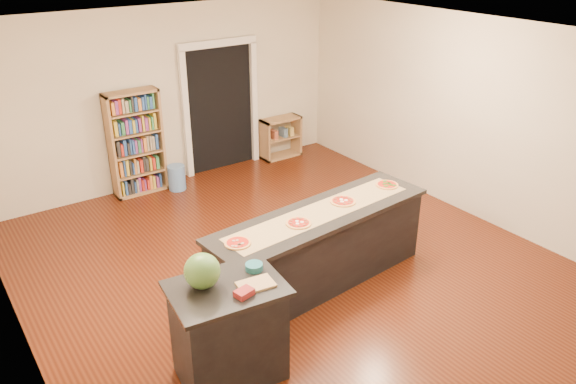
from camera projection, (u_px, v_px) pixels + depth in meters
room at (298, 166)px, 6.27m from camera, size 6.00×7.00×2.80m
doorway at (220, 100)px, 9.39m from camera, size 1.40×0.09×2.21m
kitchen_island at (320, 248)px, 6.46m from camera, size 2.80×0.76×0.92m
side_counter at (229, 331)px, 5.07m from camera, size 0.99×0.73×0.98m
bookshelf at (136, 143)px, 8.61m from camera, size 0.82×0.29×1.64m
low_shelf at (281, 137)px, 10.19m from camera, size 0.74×0.32×0.74m
waste_bin at (177, 178)px, 8.96m from camera, size 0.28×0.28×0.40m
kraft_paper at (321, 212)px, 6.28m from camera, size 2.46×0.64×0.00m
watermelon at (202, 271)px, 4.80m from camera, size 0.32×0.32×0.32m
cutting_board at (256, 284)px, 4.88m from camera, size 0.34×0.25×0.02m
package_red at (244, 293)px, 4.74m from camera, size 0.18×0.14×0.06m
package_teal at (254, 267)px, 5.10m from camera, size 0.16×0.16×0.06m
pizza_a at (238, 243)px, 5.64m from camera, size 0.28×0.28×0.02m
pizza_b at (299, 223)px, 6.02m from camera, size 0.26×0.26×0.02m
pizza_c at (343, 201)px, 6.51m from camera, size 0.30×0.30×0.02m
pizza_d at (387, 185)px, 6.92m from camera, size 0.26×0.26×0.02m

